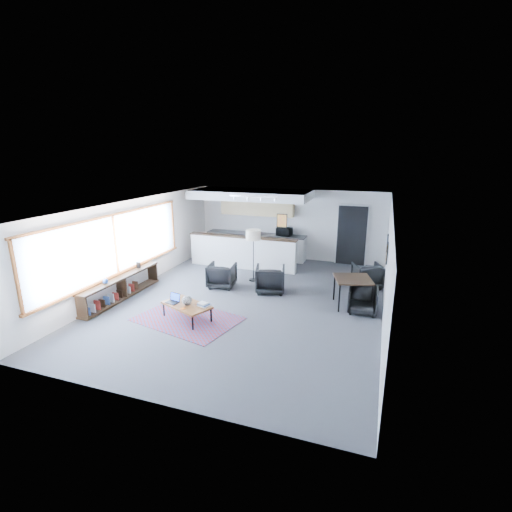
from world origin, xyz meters
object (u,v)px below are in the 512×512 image
(armchair_left, at_px, (222,274))
(coffee_table, at_px, (187,305))
(laptop, at_px, (174,300))
(floor_lamp, at_px, (253,237))
(book_stack, at_px, (204,304))
(armchair_right, at_px, (270,278))
(dining_chair_far, at_px, (367,276))
(microwave, at_px, (284,231))
(dining_table, at_px, (353,281))
(ceramic_pot, at_px, (187,300))
(dining_chair_near, at_px, (363,301))

(armchair_left, bearing_deg, coffee_table, 85.20)
(laptop, xyz_separation_m, floor_lamp, (0.92, 3.17, 0.95))
(book_stack, relative_size, armchair_right, 0.38)
(dining_chair_far, relative_size, microwave, 1.24)
(book_stack, distance_m, armchair_left, 2.38)
(dining_table, bearing_deg, dining_chair_far, 79.76)
(microwave, bearing_deg, armchair_left, -100.21)
(dining_chair_far, xyz_separation_m, microwave, (-3.10, 1.98, 0.78))
(armchair_left, distance_m, floor_lamp, 1.50)
(book_stack, bearing_deg, microwave, 85.67)
(coffee_table, bearing_deg, book_stack, 27.34)
(ceramic_pot, xyz_separation_m, dining_chair_near, (3.93, 1.85, -0.20))
(ceramic_pot, xyz_separation_m, armchair_right, (1.32, 2.46, -0.09))
(book_stack, relative_size, dining_chair_far, 0.47)
(dining_table, height_order, dining_chair_far, dining_table)
(coffee_table, relative_size, armchair_right, 1.63)
(book_stack, bearing_deg, laptop, -178.53)
(armchair_left, relative_size, dining_chair_far, 1.17)
(floor_lamp, distance_m, dining_chair_near, 3.83)
(laptop, bearing_deg, dining_chair_far, 52.03)
(dining_chair_far, bearing_deg, armchair_right, 3.64)
(dining_table, bearing_deg, coffee_table, -149.77)
(coffee_table, distance_m, ceramic_pot, 0.16)
(dining_chair_far, bearing_deg, armchair_left, -4.18)
(coffee_table, relative_size, dining_chair_far, 2.03)
(ceramic_pot, distance_m, book_stack, 0.42)
(floor_lamp, bearing_deg, microwave, 83.26)
(microwave, bearing_deg, ceramic_pot, -91.96)
(laptop, xyz_separation_m, ceramic_pot, (0.39, -0.05, 0.06))
(dining_chair_far, bearing_deg, ceramic_pot, 20.82)
(dining_table, xyz_separation_m, microwave, (-2.81, 3.58, 0.42))
(floor_lamp, bearing_deg, dining_chair_far, 9.26)
(dining_table, relative_size, microwave, 2.09)
(floor_lamp, bearing_deg, armchair_left, -129.58)
(ceramic_pot, xyz_separation_m, dining_chair_far, (3.93, 3.78, -0.18))
(ceramic_pot, height_order, dining_chair_far, dining_chair_far)
(ceramic_pot, height_order, floor_lamp, floor_lamp)
(laptop, distance_m, dining_table, 4.56)
(armchair_right, bearing_deg, book_stack, 54.49)
(coffee_table, height_order, microwave, microwave)
(coffee_table, bearing_deg, dining_table, 52.87)
(laptop, height_order, dining_chair_far, dining_chair_far)
(coffee_table, distance_m, dining_chair_near, 4.36)
(armchair_left, bearing_deg, ceramic_pot, 85.97)
(microwave, bearing_deg, dining_chair_near, -45.39)
(book_stack, bearing_deg, coffee_table, -175.29)
(ceramic_pot, distance_m, dining_table, 4.25)
(laptop, height_order, floor_lamp, floor_lamp)
(coffee_table, relative_size, armchair_left, 1.74)
(laptop, distance_m, ceramic_pot, 0.40)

